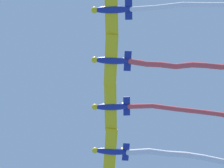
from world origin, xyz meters
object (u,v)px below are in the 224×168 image
(airplane_slot, at_px, (112,10))
(airplane_right_wing, at_px, (111,60))
(airplane_lead, at_px, (111,151))
(airplane_left_wing, at_px, (111,107))

(airplane_slot, bearing_deg, airplane_right_wing, -88.17)
(airplane_right_wing, xyz_separation_m, airplane_slot, (3.63, -6.28, 0.30))
(airplane_right_wing, distance_m, airplane_slot, 7.26)
(airplane_lead, xyz_separation_m, airplane_right_wing, (7.26, -12.58, 0.00))
(airplane_lead, relative_size, airplane_slot, 0.97)
(airplane_lead, bearing_deg, airplane_left_wing, 86.66)
(airplane_lead, xyz_separation_m, airplane_left_wing, (3.62, -6.28, 0.30))
(airplane_left_wing, bearing_deg, airplane_right_wing, 91.45)
(airplane_lead, xyz_separation_m, airplane_slot, (10.88, -18.86, 0.30))
(airplane_lead, relative_size, airplane_left_wing, 0.97)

